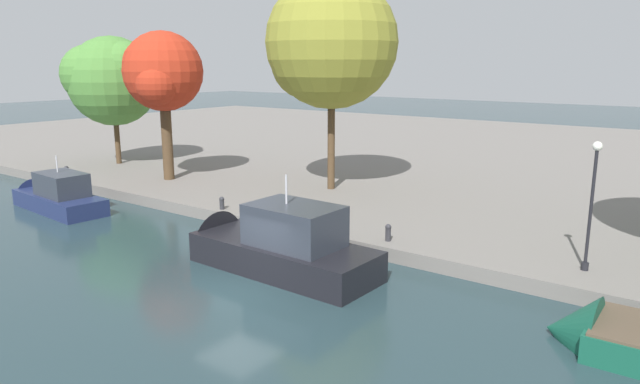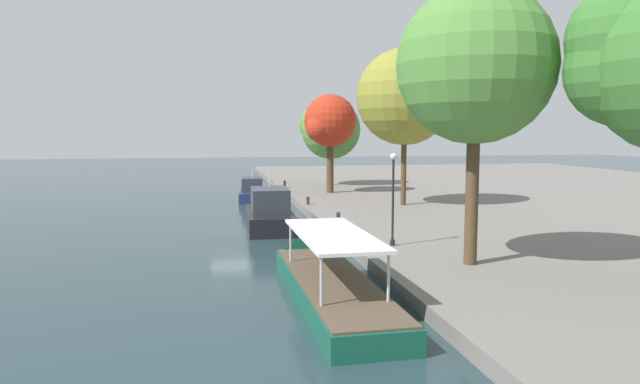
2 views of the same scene
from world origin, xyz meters
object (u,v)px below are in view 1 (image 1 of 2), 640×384
object	(u,v)px
mooring_bollard_0	(388,232)
tree_1	(327,44)
tree_0	(160,72)
tree_4	(110,78)
lamp_post	(592,201)
mooring_bollard_2	(222,203)
mooring_bollard_1	(67,171)
motor_yacht_1	(273,248)
motor_yacht_0	(55,199)

from	to	relation	value
mooring_bollard_0	tree_1	size ratio (longest dim) A/B	0.06
tree_0	tree_4	xyz separation A→B (m)	(-7.86, 1.69, -0.52)
lamp_post	mooring_bollard_2	bearing A→B (deg)	-175.01
mooring_bollard_1	tree_0	xyz separation A→B (m)	(5.87, 3.53, 6.51)
tree_0	mooring_bollard_2	bearing A→B (deg)	-21.58
motor_yacht_1	mooring_bollard_2	xyz separation A→B (m)	(-6.86, 3.87, 0.15)
motor_yacht_0	tree_0	world-z (taller)	tree_0
tree_1	tree_4	xyz separation A→B (m)	(-17.96, -2.42, -2.19)
motor_yacht_0	tree_4	world-z (taller)	tree_4
motor_yacht_1	tree_0	xyz separation A→B (m)	(-15.61, 7.33, 6.71)
tree_0	lamp_post	bearing A→B (deg)	-4.22
mooring_bollard_1	motor_yacht_1	bearing A→B (deg)	-10.02
mooring_bollard_0	tree_4	xyz separation A→B (m)	(-26.39, 4.81, 6.00)
lamp_post	tree_1	bearing A→B (deg)	159.41
motor_yacht_1	mooring_bollard_1	size ratio (longest dim) A/B	11.44
motor_yacht_1	tree_1	world-z (taller)	tree_1
tree_0	motor_yacht_1	bearing A→B (deg)	-25.15
tree_4	motor_yacht_1	bearing A→B (deg)	-21.03
motor_yacht_1	tree_0	distance (m)	18.50
mooring_bollard_0	tree_0	bearing A→B (deg)	170.46
motor_yacht_1	tree_4	distance (m)	25.89
lamp_post	tree_4	world-z (taller)	tree_4
lamp_post	tree_4	distance (m)	34.47
mooring_bollard_1	tree_0	distance (m)	9.45
mooring_bollard_0	tree_4	bearing A→B (deg)	169.67
motor_yacht_0	mooring_bollard_1	size ratio (longest dim) A/B	10.07
mooring_bollard_2	tree_0	size ratio (longest dim) A/B	0.07
motor_yacht_0	tree_0	size ratio (longest dim) A/B	0.83
motor_yacht_1	tree_0	size ratio (longest dim) A/B	0.94
lamp_post	motor_yacht_0	bearing A→B (deg)	-168.77
tree_0	tree_1	bearing A→B (deg)	22.18
mooring_bollard_0	tree_1	distance (m)	13.80
mooring_bollard_0	lamp_post	size ratio (longest dim) A/B	0.16
tree_0	tree_4	size ratio (longest dim) A/B	1.00
mooring_bollard_2	lamp_post	world-z (taller)	lamp_post
motor_yacht_1	lamp_post	distance (m)	12.15
mooring_bollard_2	lamp_post	distance (m)	17.68
mooring_bollard_1	lamp_post	world-z (taller)	lamp_post
mooring_bollard_2	tree_4	size ratio (longest dim) A/B	0.07
tree_1	tree_4	size ratio (longest dim) A/B	1.32
motor_yacht_0	tree_1	xyz separation A→B (m)	(10.90, 11.42, 8.62)
mooring_bollard_1	motor_yacht_0	bearing A→B (deg)	-36.61
lamp_post	tree_1	size ratio (longest dim) A/B	0.38
motor_yacht_0	tree_1	distance (m)	17.99
mooring_bollard_0	motor_yacht_1	bearing A→B (deg)	-124.73
motor_yacht_0	mooring_bollard_2	world-z (taller)	motor_yacht_0
mooring_bollard_0	mooring_bollard_1	size ratio (longest dim) A/B	0.96
motor_yacht_0	mooring_bollard_0	distance (m)	19.78
mooring_bollard_1	mooring_bollard_2	xyz separation A→B (m)	(14.62, 0.07, -0.05)
tree_0	tree_4	distance (m)	8.05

